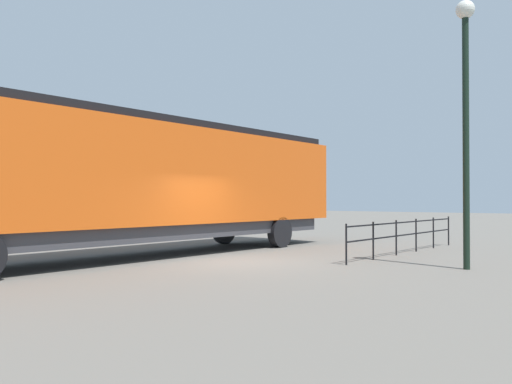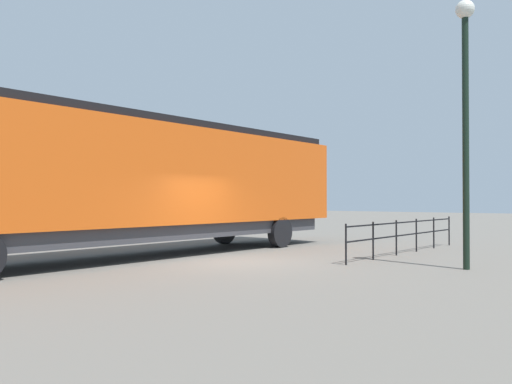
% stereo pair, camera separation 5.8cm
% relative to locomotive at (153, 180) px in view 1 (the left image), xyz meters
% --- Properties ---
extents(ground_plane, '(120.00, 120.00, 0.00)m').
position_rel_locomotive_xyz_m(ground_plane, '(3.12, 0.44, -2.33)').
color(ground_plane, '#666059').
extents(locomotive, '(3.05, 16.40, 4.16)m').
position_rel_locomotive_xyz_m(locomotive, '(0.00, 0.00, 0.00)').
color(locomotive, '#D15114').
rests_on(locomotive, ground_plane).
extents(lamp_post, '(0.46, 0.46, 6.71)m').
position_rel_locomotive_xyz_m(lamp_post, '(8.55, 2.82, 2.08)').
color(lamp_post, black).
rests_on(lamp_post, ground_plane).
extents(platform_fence, '(0.05, 7.83, 1.09)m').
position_rel_locomotive_xyz_m(platform_fence, '(5.80, 5.59, -1.63)').
color(platform_fence, black).
rests_on(platform_fence, ground_plane).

